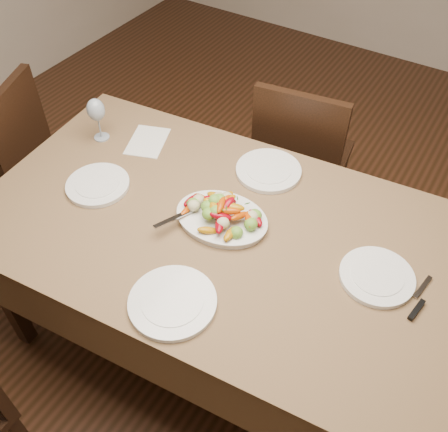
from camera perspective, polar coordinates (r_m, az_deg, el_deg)
floor at (r=2.41m, az=-0.19°, el=-14.04°), size 6.00×6.00×0.00m
dining_table at (r=2.10m, az=0.00°, el=-8.34°), size 1.93×1.21×0.76m
chair_far at (r=2.57m, az=9.08°, el=6.70°), size 0.48×0.48×0.95m
serving_platter at (r=1.81m, az=-0.26°, el=-0.41°), size 0.36×0.28×0.02m
roasted_vegetables at (r=1.77m, az=-0.27°, el=0.85°), size 0.29×0.21×0.09m
serving_spoon at (r=1.79m, az=-2.67°, el=0.30°), size 0.28×0.15×0.03m
plate_left at (r=2.01m, az=-14.22°, el=3.45°), size 0.25×0.25×0.02m
plate_right at (r=1.73m, az=17.06°, el=-6.65°), size 0.25×0.25×0.02m
plate_far at (r=2.02m, az=5.11°, el=5.18°), size 0.26×0.26×0.02m
plate_near at (r=1.60m, az=-5.90°, el=-9.78°), size 0.28×0.28×0.02m
wine_glass at (r=2.20m, az=-14.24°, el=10.79°), size 0.08×0.08×0.20m
menu_card at (r=2.20m, az=-8.73°, el=8.44°), size 0.21×0.25×0.00m
table_knife at (r=1.72m, az=21.41°, el=-8.90°), size 0.05×0.20×0.01m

